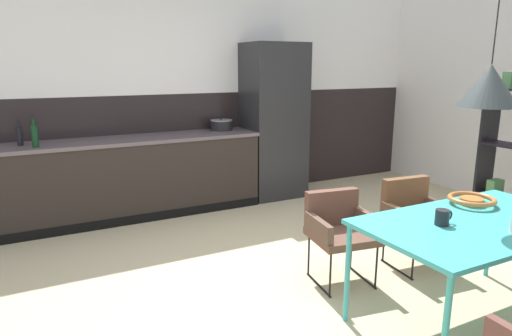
% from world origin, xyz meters
% --- Properties ---
extents(ground_plane, '(9.10, 9.10, 0.00)m').
position_xyz_m(ground_plane, '(0.00, 0.00, 0.00)').
color(ground_plane, '#C6B68F').
extents(back_wall_splashback_dark, '(7.00, 0.12, 1.37)m').
position_xyz_m(back_wall_splashback_dark, '(0.00, 2.76, 0.68)').
color(back_wall_splashback_dark, black).
rests_on(back_wall_splashback_dark, ground).
extents(back_wall_panel_upper, '(7.00, 0.12, 1.37)m').
position_xyz_m(back_wall_panel_upper, '(0.00, 2.76, 2.05)').
color(back_wall_panel_upper, white).
rests_on(back_wall_panel_upper, back_wall_splashback_dark).
extents(kitchen_counter, '(3.97, 0.63, 0.91)m').
position_xyz_m(kitchen_counter, '(-1.38, 2.40, 0.46)').
color(kitchen_counter, '#29221F').
rests_on(kitchen_counter, ground).
extents(refrigerator_column, '(0.74, 0.60, 1.99)m').
position_xyz_m(refrigerator_column, '(0.98, 2.40, 1.00)').
color(refrigerator_column, '#232326').
rests_on(refrigerator_column, ground).
extents(dining_table, '(1.55, 0.88, 0.73)m').
position_xyz_m(dining_table, '(0.66, -0.89, 0.69)').
color(dining_table, teal).
rests_on(dining_table, ground).
extents(armchair_far_side, '(0.55, 0.54, 0.72)m').
position_xyz_m(armchair_far_side, '(0.25, 0.04, 0.47)').
color(armchair_far_side, brown).
rests_on(armchair_far_side, ground).
extents(armchair_corner_seat, '(0.53, 0.51, 0.75)m').
position_xyz_m(armchair_corner_seat, '(1.01, -0.02, 0.48)').
color(armchair_corner_seat, brown).
rests_on(armchair_corner_seat, ground).
extents(fruit_bowl, '(0.33, 0.33, 0.06)m').
position_xyz_m(fruit_bowl, '(0.92, -0.63, 0.77)').
color(fruit_bowl, '#B2662D').
rests_on(fruit_bowl, dining_table).
extents(mug_dark_espresso, '(0.13, 0.09, 0.10)m').
position_xyz_m(mug_dark_espresso, '(0.39, -0.83, 0.78)').
color(mug_dark_espresso, black).
rests_on(mug_dark_espresso, dining_table).
extents(cooking_pot, '(0.28, 0.28, 0.16)m').
position_xyz_m(cooking_pot, '(0.28, 2.51, 0.98)').
color(cooking_pot, black).
rests_on(cooking_pot, kitchen_counter).
extents(bottle_wine_green, '(0.06, 0.06, 0.29)m').
position_xyz_m(bottle_wine_green, '(-1.84, 2.25, 1.03)').
color(bottle_wine_green, '#0F3319').
rests_on(bottle_wine_green, kitchen_counter).
extents(bottle_spice_small, '(0.06, 0.06, 0.26)m').
position_xyz_m(bottle_spice_small, '(-1.97, 2.43, 1.01)').
color(bottle_spice_small, black).
rests_on(bottle_spice_small, kitchen_counter).
extents(pendant_lamp_over_table_near, '(0.36, 0.36, 1.22)m').
position_xyz_m(pendant_lamp_over_table_near, '(0.66, -0.85, 1.60)').
color(pendant_lamp_over_table_near, black).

